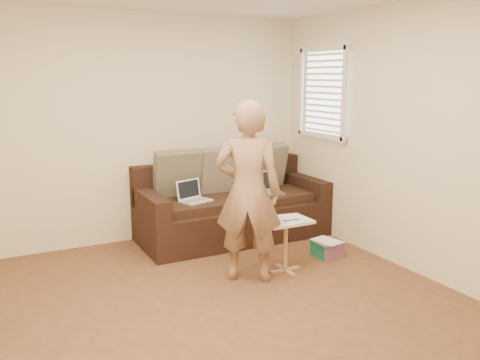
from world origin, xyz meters
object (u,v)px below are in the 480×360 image
Objects in this scene: side_table at (285,245)px; drinking_glass at (268,215)px; laptop_white at (196,201)px; laptop_silver at (268,194)px; sofa at (233,203)px; striped_box at (327,248)px; person at (248,192)px.

drinking_glass reaches higher than side_table.
laptop_silver is at bearing -21.15° from laptop_white.
striped_box is at bearing -59.74° from sofa.
striped_box is (1.04, 0.15, -0.76)m from person.
person reaches higher than laptop_silver.
person is at bearing -166.55° from drinking_glass.
side_table is at bearing -103.53° from laptop_silver.
sofa is 1.29× the size of person.
sofa is 18.33× the size of drinking_glass.
laptop_silver is 1.11× the size of laptop_white.
sofa is 1.25m from striped_box.
striped_box is (0.61, -1.04, -0.34)m from sofa.
sofa reaches higher than side_table.
side_table is (0.42, 0.01, -0.59)m from person.
side_table is 4.37× the size of drinking_glass.
sofa is 1.16m from drinking_glass.
laptop_silver is 0.90m from laptop_white.
sofa is 0.43m from laptop_silver.
drinking_glass is (0.32, -1.04, 0.06)m from laptop_white.
laptop_silver reaches higher than striped_box.
laptop_white is 1.23m from side_table.
striped_box is at bearing -69.35° from laptop_silver.
laptop_white is 1.15m from person.
drinking_glass is (-0.18, -1.13, 0.16)m from sofa.
drinking_glass is at bearing -173.36° from striped_box.
laptop_white is at bearing -174.95° from laptop_silver.
drinking_glass reaches higher than laptop_white.
person reaches higher than striped_box.
laptop_white is 1.18× the size of striped_box.
laptop_silver is 1.39m from person.
drinking_glass is (0.25, 0.06, -0.27)m from person.
person is at bearing -171.69° from striped_box.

